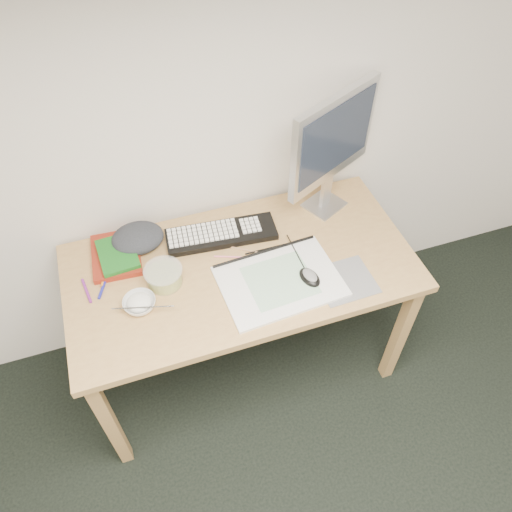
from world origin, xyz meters
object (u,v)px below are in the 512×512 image
Objects in this scene: desk at (241,278)px; rice_bowl at (140,304)px; monitor at (333,141)px; keyboard at (221,234)px; sketchpad at (280,281)px.

desk is 0.44m from rice_bowl.
monitor is at bearing 18.28° from rice_bowl.
keyboard is at bearing 158.32° from monitor.
sketchpad is 3.73× the size of rice_bowl.
desk is 11.34× the size of rice_bowl.
desk is at bearing -75.06° from keyboard.
rice_bowl is (-0.88, -0.29, -0.33)m from monitor.
monitor reaches higher than rice_bowl.
keyboard is 0.59m from monitor.
monitor is (0.34, 0.35, 0.34)m from sketchpad.
keyboard reaches higher than sketchpad.
sketchpad is 0.34m from keyboard.
rice_bowl reaches higher than sketchpad.
rice_bowl is at bearing 172.02° from monitor.
monitor reaches higher than sketchpad.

